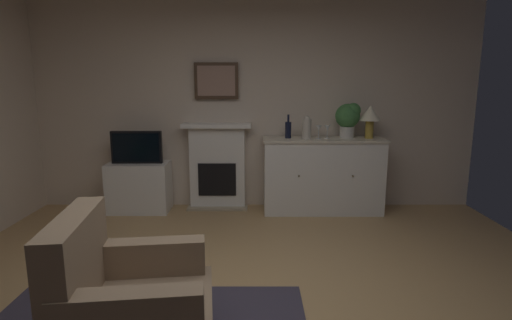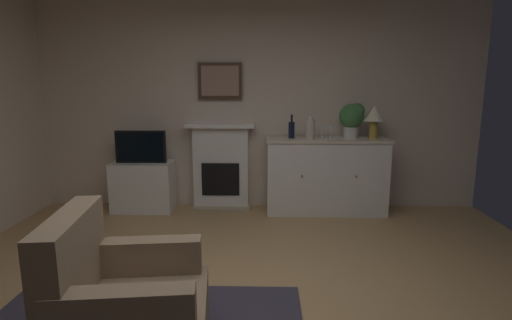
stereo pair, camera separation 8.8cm
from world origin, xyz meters
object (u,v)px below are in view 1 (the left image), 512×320
(wine_glass_left, at_px, (318,129))
(tv_cabinet, at_px, (139,187))
(wine_bottle, at_px, (288,129))
(vase_decorative, at_px, (306,127))
(fireplace_unit, at_px, (217,166))
(armchair, at_px, (128,307))
(framed_picture, at_px, (216,81))
(potted_plant_small, at_px, (348,117))
(table_lamp, at_px, (369,116))
(tv_set, at_px, (136,147))
(sideboard_cabinet, at_px, (322,175))
(wine_glass_center, at_px, (327,129))

(wine_glass_left, xyz_separation_m, tv_cabinet, (-2.23, 0.05, -0.74))
(wine_bottle, distance_m, vase_decorative, 0.23)
(fireplace_unit, distance_m, armchair, 3.07)
(framed_picture, height_order, potted_plant_small, framed_picture)
(fireplace_unit, height_order, wine_bottle, wine_bottle)
(fireplace_unit, relative_size, vase_decorative, 3.91)
(fireplace_unit, distance_m, potted_plant_small, 1.76)
(framed_picture, bearing_deg, tv_cabinet, -167.99)
(table_lamp, bearing_deg, tv_cabinet, 179.70)
(table_lamp, relative_size, wine_glass_left, 2.42)
(vase_decorative, relative_size, tv_set, 0.45)
(wine_glass_left, bearing_deg, armchair, -117.39)
(wine_bottle, distance_m, potted_plant_small, 0.75)
(framed_picture, height_order, wine_glass_left, framed_picture)
(framed_picture, relative_size, tv_set, 0.89)
(framed_picture, xyz_separation_m, armchair, (-0.22, -3.10, -1.24))
(fireplace_unit, xyz_separation_m, wine_glass_left, (1.26, -0.21, 0.51))
(framed_picture, xyz_separation_m, tv_set, (-0.98, -0.23, -0.80))
(sideboard_cabinet, bearing_deg, fireplace_unit, 172.40)
(tv_set, distance_m, armchair, 3.00)
(fireplace_unit, relative_size, wine_glass_center, 6.67)
(wine_glass_left, distance_m, wine_glass_center, 0.11)
(framed_picture, bearing_deg, sideboard_cabinet, -9.50)
(wine_bottle, relative_size, wine_glass_left, 1.76)
(wine_bottle, distance_m, tv_set, 1.88)
(table_lamp, xyz_separation_m, tv_set, (-2.86, -0.01, -0.39))
(sideboard_cabinet, bearing_deg, framed_picture, 170.50)
(fireplace_unit, distance_m, framed_picture, 1.08)
(potted_plant_small, bearing_deg, wine_glass_center, -167.42)
(tv_set, bearing_deg, table_lamp, 0.16)
(framed_picture, xyz_separation_m, tv_cabinet, (-0.97, -0.21, -1.32))
(framed_picture, height_order, wine_glass_center, framed_picture)
(wine_glass_left, xyz_separation_m, potted_plant_small, (0.37, 0.08, 0.13))
(wine_glass_center, bearing_deg, framed_picture, 170.20)
(sideboard_cabinet, relative_size, table_lamp, 3.72)
(sideboard_cabinet, xyz_separation_m, potted_plant_small, (0.30, 0.05, 0.72))
(wine_glass_center, xyz_separation_m, tv_cabinet, (-2.34, 0.03, -0.74))
(wine_glass_center, xyz_separation_m, vase_decorative, (-0.26, -0.04, 0.02))
(table_lamp, relative_size, wine_glass_center, 2.42)
(framed_picture, height_order, wine_bottle, framed_picture)
(fireplace_unit, height_order, armchair, fireplace_unit)
(fireplace_unit, bearing_deg, wine_bottle, -9.95)
(sideboard_cabinet, distance_m, potted_plant_small, 0.78)
(vase_decorative, bearing_deg, wine_glass_left, 6.18)
(wine_glass_left, bearing_deg, framed_picture, 168.45)
(wine_glass_left, height_order, vase_decorative, vase_decorative)
(wine_bottle, bearing_deg, vase_decorative, -17.96)
(table_lamp, distance_m, wine_glass_center, 0.54)
(table_lamp, xyz_separation_m, wine_bottle, (-0.99, 0.02, -0.17))
(wine_bottle, bearing_deg, table_lamp, -1.21)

